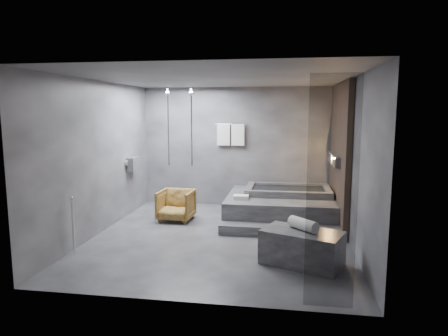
# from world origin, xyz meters

# --- Properties ---
(room) EXTENTS (5.00, 5.04, 2.82)m
(room) POSITION_xyz_m (0.40, 0.24, 1.73)
(room) COLOR #2E2E31
(room) RESTS_ON ground
(tub_deck) EXTENTS (2.20, 2.00, 0.50)m
(tub_deck) POSITION_xyz_m (1.05, 1.45, 0.25)
(tub_deck) COLOR #333336
(tub_deck) RESTS_ON ground
(tub_step) EXTENTS (2.20, 0.36, 0.18)m
(tub_step) POSITION_xyz_m (1.05, 0.27, 0.09)
(tub_step) COLOR #333336
(tub_step) RESTS_ON ground
(concrete_bench) EXTENTS (1.29, 1.01, 0.51)m
(concrete_bench) POSITION_xyz_m (1.40, -1.09, 0.26)
(concrete_bench) COLOR #333336
(concrete_bench) RESTS_ON ground
(driftwood_chair) EXTENTS (0.72, 0.73, 0.64)m
(driftwood_chair) POSITION_xyz_m (-1.09, 0.98, 0.32)
(driftwood_chair) COLOR #4F3513
(driftwood_chair) RESTS_ON ground
(rolled_towel) EXTENTS (0.46, 0.47, 0.17)m
(rolled_towel) POSITION_xyz_m (1.42, -1.04, 0.60)
(rolled_towel) COLOR white
(rolled_towel) RESTS_ON concrete_bench
(deck_towel) EXTENTS (0.32, 0.24, 0.08)m
(deck_towel) POSITION_xyz_m (0.27, 0.94, 0.54)
(deck_towel) COLOR white
(deck_towel) RESTS_ON tub_deck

